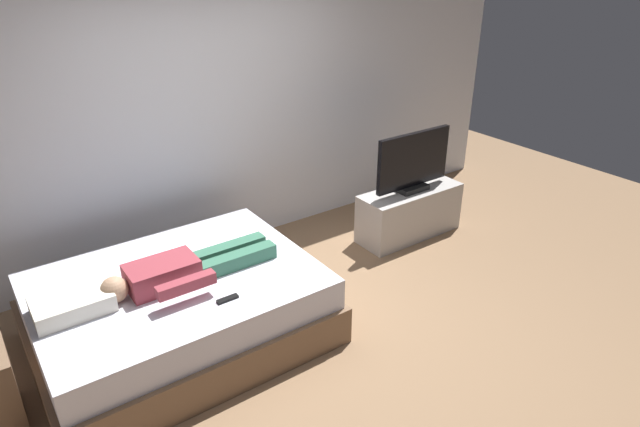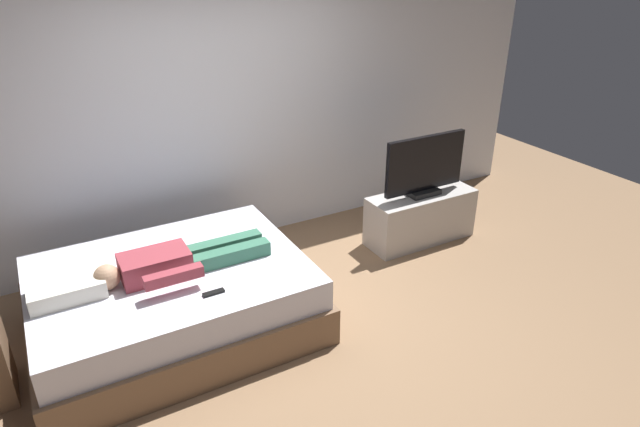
{
  "view_description": "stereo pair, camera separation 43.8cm",
  "coord_description": "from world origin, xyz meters",
  "px_view_note": "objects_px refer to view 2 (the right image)",
  "views": [
    {
      "loc": [
        -1.93,
        -2.72,
        2.66
      ],
      "look_at": [
        0.41,
        0.57,
        0.69
      ],
      "focal_mm": 30.64,
      "sensor_mm": 36.0,
      "label": 1
    },
    {
      "loc": [
        -1.56,
        -2.95,
        2.66
      ],
      "look_at": [
        0.41,
        0.57,
        0.69
      ],
      "focal_mm": 30.64,
      "sensor_mm": 36.0,
      "label": 2
    }
  ],
  "objects_px": {
    "pillow": "(66,288)",
    "remote": "(214,293)",
    "bed": "(173,300)",
    "person": "(174,262)",
    "tv_stand": "(420,217)",
    "tv": "(425,167)"
  },
  "relations": [
    {
      "from": "bed",
      "to": "remote",
      "type": "relative_size",
      "value": 13.46
    },
    {
      "from": "bed",
      "to": "pillow",
      "type": "bearing_deg",
      "value": 180.0
    },
    {
      "from": "bed",
      "to": "tv_stand",
      "type": "xyz_separation_m",
      "value": [
        2.54,
        0.23,
        -0.01
      ]
    },
    {
      "from": "person",
      "to": "bed",
      "type": "bearing_deg",
      "value": 114.45
    },
    {
      "from": "pillow",
      "to": "tv",
      "type": "xyz_separation_m",
      "value": [
        3.23,
        0.23,
        0.18
      ]
    },
    {
      "from": "bed",
      "to": "tv_stand",
      "type": "height_order",
      "value": "bed"
    },
    {
      "from": "tv",
      "to": "pillow",
      "type": "bearing_deg",
      "value": -175.94
    },
    {
      "from": "person",
      "to": "remote",
      "type": "xyz_separation_m",
      "value": [
        0.15,
        -0.4,
        -0.07
      ]
    },
    {
      "from": "remote",
      "to": "person",
      "type": "bearing_deg",
      "value": 110.47
    },
    {
      "from": "person",
      "to": "tv_stand",
      "type": "bearing_deg",
      "value": 6.65
    },
    {
      "from": "pillow",
      "to": "tv",
      "type": "bearing_deg",
      "value": 4.06
    },
    {
      "from": "person",
      "to": "tv",
      "type": "height_order",
      "value": "tv"
    },
    {
      "from": "bed",
      "to": "person",
      "type": "height_order",
      "value": "person"
    },
    {
      "from": "pillow",
      "to": "remote",
      "type": "bearing_deg",
      "value": -28.3
    },
    {
      "from": "pillow",
      "to": "person",
      "type": "xyz_separation_m",
      "value": [
        0.72,
        -0.06,
        0.02
      ]
    },
    {
      "from": "tv_stand",
      "to": "pillow",
      "type": "bearing_deg",
      "value": -175.94
    },
    {
      "from": "pillow",
      "to": "remote",
      "type": "distance_m",
      "value": 0.99
    },
    {
      "from": "remote",
      "to": "tv",
      "type": "xyz_separation_m",
      "value": [
        2.36,
        0.7,
        0.24
      ]
    },
    {
      "from": "tv",
      "to": "bed",
      "type": "bearing_deg",
      "value": -174.84
    },
    {
      "from": "bed",
      "to": "pillow",
      "type": "height_order",
      "value": "pillow"
    },
    {
      "from": "person",
      "to": "remote",
      "type": "bearing_deg",
      "value": -69.53
    },
    {
      "from": "remote",
      "to": "tv",
      "type": "bearing_deg",
      "value": 16.45
    }
  ]
}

